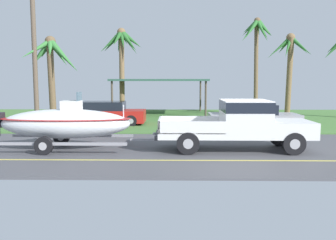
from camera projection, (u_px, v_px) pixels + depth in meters
ground at (215, 124)px, 21.95m from camera, size 36.00×22.00×0.11m
pickup_truck_towing at (244, 122)px, 13.53m from camera, size 5.91×2.02×1.89m
boat_on_trailer at (65, 123)px, 13.65m from camera, size 6.11×2.25×2.19m
parked_sedan_near at (252, 118)px, 18.76m from camera, size 4.60×1.89×1.38m
parked_sedan_far at (106, 114)px, 21.10m from camera, size 4.45×1.84×1.38m
carport_awning at (160, 81)px, 27.16m from camera, size 6.95×5.54×2.69m
palm_tree_near_left at (122, 48)px, 25.34m from camera, size 3.11×2.64×6.26m
palm_tree_near_right at (257, 38)px, 24.77m from camera, size 2.47×2.94×6.89m
palm_tree_mid at (52, 58)px, 19.15m from camera, size 2.82×3.22×4.96m
palm_tree_far_left at (290, 56)px, 24.96m from camera, size 2.94×3.36×5.82m
utility_pole at (34, 46)px, 18.32m from camera, size 0.24×1.80×8.43m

